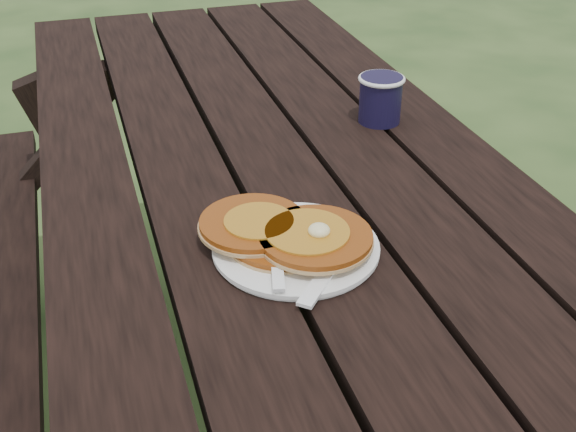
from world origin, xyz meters
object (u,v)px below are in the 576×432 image
object	(u,v)px
picnic_table	(271,323)
coffee_cup	(381,96)
pancake_stack	(286,233)
plate	(296,248)

from	to	relation	value
picnic_table	coffee_cup	xyz separation A→B (m)	(0.23, 0.06, 0.43)
picnic_table	pancake_stack	bearing A→B (deg)	-101.35
coffee_cup	picnic_table	bearing A→B (deg)	-166.27
picnic_table	plate	size ratio (longest dim) A/B	8.23
plate	coffee_cup	xyz separation A→B (m)	(0.28, 0.36, 0.04)
coffee_cup	pancake_stack	bearing A→B (deg)	-129.50
picnic_table	pancake_stack	size ratio (longest dim) A/B	8.23
pancake_stack	coffee_cup	distance (m)	0.45
picnic_table	pancake_stack	xyz separation A→B (m)	(-0.06, -0.29, 0.41)
plate	pancake_stack	bearing A→B (deg)	133.09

